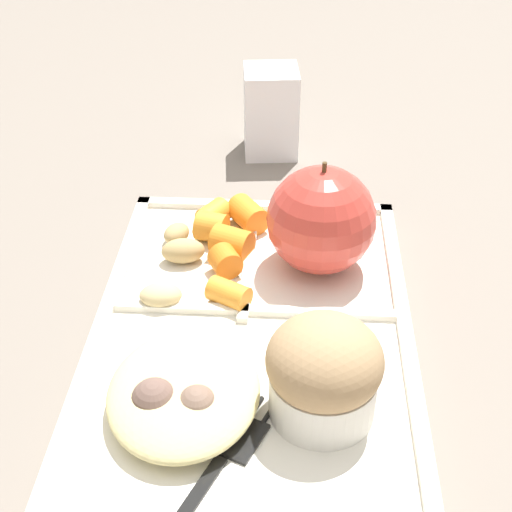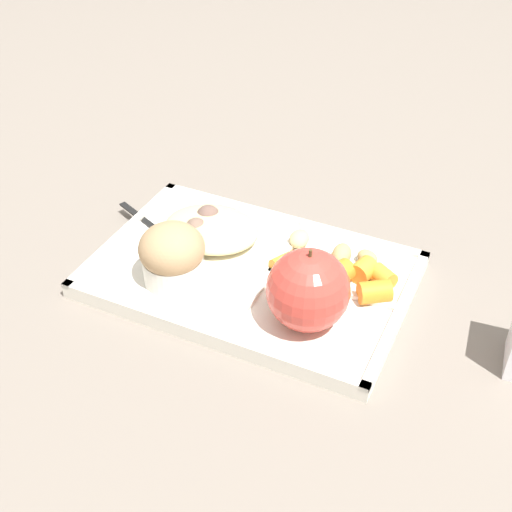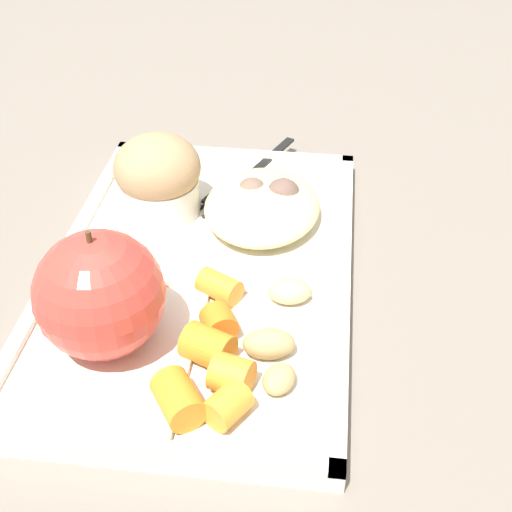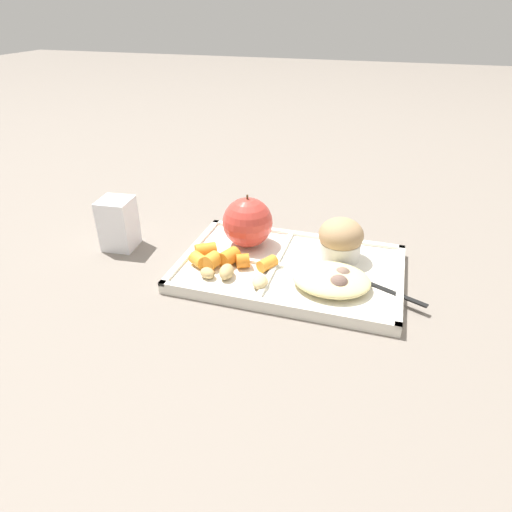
{
  "view_description": "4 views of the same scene",
  "coord_description": "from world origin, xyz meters",
  "px_view_note": "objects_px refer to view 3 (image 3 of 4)",
  "views": [
    {
      "loc": [
        0.42,
        0.03,
        0.38
      ],
      "look_at": [
        -0.05,
        0.0,
        0.05
      ],
      "focal_mm": 52.48,
      "sensor_mm": 36.0,
      "label": 1
    },
    {
      "loc": [
        -0.27,
        0.56,
        0.52
      ],
      "look_at": [
        -0.01,
        0.01,
        0.05
      ],
      "focal_mm": 48.28,
      "sensor_mm": 36.0,
      "label": 2
    },
    {
      "loc": [
        -0.41,
        -0.09,
        0.36
      ],
      "look_at": [
        0.01,
        -0.04,
        0.02
      ],
      "focal_mm": 47.9,
      "sensor_mm": 36.0,
      "label": 3
    },
    {
      "loc": [
        0.13,
        -0.62,
        0.4
      ],
      "look_at": [
        -0.04,
        -0.05,
        0.05
      ],
      "focal_mm": 31.31,
      "sensor_mm": 36.0,
      "label": 4
    }
  ],
  "objects_px": {
    "lunch_tray": "(202,273)",
    "bran_muffin": "(158,177)",
    "plastic_fork": "(243,182)",
    "green_apple": "(100,294)"
  },
  "relations": [
    {
      "from": "lunch_tray",
      "to": "plastic_fork",
      "type": "height_order",
      "value": "lunch_tray"
    },
    {
      "from": "green_apple",
      "to": "bran_muffin",
      "type": "height_order",
      "value": "green_apple"
    },
    {
      "from": "green_apple",
      "to": "plastic_fork",
      "type": "bearing_deg",
      "value": -16.82
    },
    {
      "from": "lunch_tray",
      "to": "green_apple",
      "type": "xyz_separation_m",
      "value": [
        -0.09,
        0.05,
        0.05
      ]
    },
    {
      "from": "bran_muffin",
      "to": "plastic_fork",
      "type": "xyz_separation_m",
      "value": [
        0.05,
        -0.07,
        -0.03
      ]
    },
    {
      "from": "lunch_tray",
      "to": "plastic_fork",
      "type": "relative_size",
      "value": 2.32
    },
    {
      "from": "green_apple",
      "to": "plastic_fork",
      "type": "relative_size",
      "value": 0.62
    },
    {
      "from": "lunch_tray",
      "to": "bran_muffin",
      "type": "bearing_deg",
      "value": 34.02
    },
    {
      "from": "plastic_fork",
      "to": "lunch_tray",
      "type": "bearing_deg",
      "value": 173.07
    },
    {
      "from": "lunch_tray",
      "to": "bran_muffin",
      "type": "relative_size",
      "value": 4.86
    }
  ]
}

